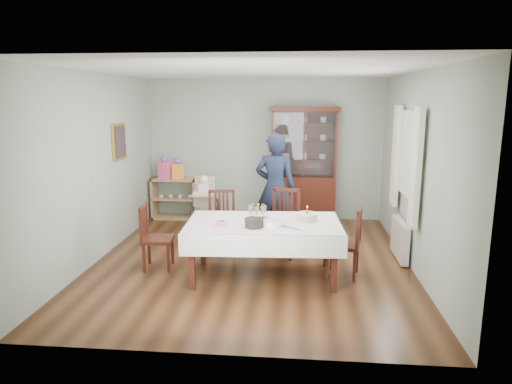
# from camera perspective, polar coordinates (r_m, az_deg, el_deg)

# --- Properties ---
(floor) EXTENTS (5.00, 5.00, 0.00)m
(floor) POSITION_cam_1_polar(r_m,az_deg,el_deg) (6.74, -0.52, -8.61)
(floor) COLOR #593319
(floor) RESTS_ON ground
(room_shell) EXTENTS (5.00, 5.00, 5.00)m
(room_shell) POSITION_cam_1_polar(r_m,az_deg,el_deg) (6.88, -0.10, 6.41)
(room_shell) COLOR #9EAA99
(room_shell) RESTS_ON floor
(dining_table) EXTENTS (2.06, 1.25, 0.76)m
(dining_table) POSITION_cam_1_polar(r_m,az_deg,el_deg) (6.04, 0.95, -7.18)
(dining_table) COLOR #481A12
(dining_table) RESTS_ON floor
(china_cabinet) EXTENTS (1.30, 0.48, 2.18)m
(china_cabinet) POSITION_cam_1_polar(r_m,az_deg,el_deg) (8.63, 5.95, 3.54)
(china_cabinet) COLOR #481A12
(china_cabinet) RESTS_ON floor
(sideboard) EXTENTS (0.90, 0.38, 0.80)m
(sideboard) POSITION_cam_1_polar(r_m,az_deg,el_deg) (9.10, -10.09, -0.78)
(sideboard) COLOR tan
(sideboard) RESTS_ON floor
(picture_frame) EXTENTS (0.04, 0.48, 0.58)m
(picture_frame) POSITION_cam_1_polar(r_m,az_deg,el_deg) (7.67, -16.74, 6.06)
(picture_frame) COLOR gold
(picture_frame) RESTS_ON room_shell
(window) EXTENTS (0.04, 1.02, 1.22)m
(window) POSITION_cam_1_polar(r_m,az_deg,el_deg) (6.82, 18.68, 4.44)
(window) COLOR white
(window) RESTS_ON room_shell
(curtain_left) EXTENTS (0.07, 0.30, 1.55)m
(curtain_left) POSITION_cam_1_polar(r_m,az_deg,el_deg) (6.22, 19.37, 2.82)
(curtain_left) COLOR silver
(curtain_left) RESTS_ON room_shell
(curtain_right) EXTENTS (0.07, 0.30, 1.55)m
(curtain_right) POSITION_cam_1_polar(r_m,az_deg,el_deg) (7.42, 17.09, 4.30)
(curtain_right) COLOR silver
(curtain_right) RESTS_ON room_shell
(radiator) EXTENTS (0.10, 0.80, 0.55)m
(radiator) POSITION_cam_1_polar(r_m,az_deg,el_deg) (7.06, 17.54, -5.64)
(radiator) COLOR white
(radiator) RESTS_ON floor
(chair_far_left) EXTENTS (0.50, 0.50, 0.94)m
(chair_far_left) POSITION_cam_1_polar(r_m,az_deg,el_deg) (7.04, -4.23, -5.32)
(chair_far_left) COLOR #481A12
(chair_far_left) RESTS_ON floor
(chair_far_right) EXTENTS (0.54, 0.54, 0.99)m
(chair_far_right) POSITION_cam_1_polar(r_m,az_deg,el_deg) (6.91, 3.32, -5.51)
(chair_far_right) COLOR #481A12
(chair_far_right) RESTS_ON floor
(chair_end_left) EXTENTS (0.45, 0.45, 0.91)m
(chair_end_left) POSITION_cam_1_polar(r_m,az_deg,el_deg) (6.54, -12.27, -7.03)
(chair_end_left) COLOR #481A12
(chair_end_left) RESTS_ON floor
(chair_end_right) EXTENTS (0.51, 0.51, 0.94)m
(chair_end_right) POSITION_cam_1_polar(r_m,az_deg,el_deg) (6.23, 10.96, -7.81)
(chair_end_right) COLOR #481A12
(chair_end_right) RESTS_ON floor
(woman) EXTENTS (0.70, 0.50, 1.80)m
(woman) POSITION_cam_1_polar(r_m,az_deg,el_deg) (7.41, 2.44, 0.48)
(woman) COLOR black
(woman) RESTS_ON floor
(high_chair) EXTENTS (0.49, 0.49, 1.05)m
(high_chair) POSITION_cam_1_polar(r_m,az_deg,el_deg) (7.87, -6.39, -2.56)
(high_chair) COLOR black
(high_chair) RESTS_ON floor
(champagne_tray) EXTENTS (0.33, 0.33, 0.20)m
(champagne_tray) POSITION_cam_1_polar(r_m,az_deg,el_deg) (6.01, 0.15, -2.93)
(champagne_tray) COLOR silver
(champagne_tray) RESTS_ON dining_table
(birthday_cake) EXTENTS (0.31, 0.31, 0.21)m
(birthday_cake) POSITION_cam_1_polar(r_m,az_deg,el_deg) (5.95, 6.39, -3.20)
(birthday_cake) COLOR white
(birthday_cake) RESTS_ON dining_table
(plate_stack_dark) EXTENTS (0.29, 0.29, 0.11)m
(plate_stack_dark) POSITION_cam_1_polar(r_m,az_deg,el_deg) (5.67, -0.28, -3.89)
(plate_stack_dark) COLOR black
(plate_stack_dark) RESTS_ON dining_table
(plate_stack_white) EXTENTS (0.25, 0.25, 0.09)m
(plate_stack_white) POSITION_cam_1_polar(r_m,az_deg,el_deg) (5.68, 2.01, -3.94)
(plate_stack_white) COLOR white
(plate_stack_white) RESTS_ON dining_table
(napkin_stack) EXTENTS (0.17, 0.17, 0.02)m
(napkin_stack) POSITION_cam_1_polar(r_m,az_deg,el_deg) (5.80, -4.46, -4.02)
(napkin_stack) COLOR pink
(napkin_stack) RESTS_ON dining_table
(cutlery) EXTENTS (0.11, 0.15, 0.01)m
(cutlery) POSITION_cam_1_polar(r_m,az_deg,el_deg) (5.93, -4.72, -3.73)
(cutlery) COLOR silver
(cutlery) RESTS_ON dining_table
(cake_knife) EXTENTS (0.27, 0.19, 0.01)m
(cake_knife) POSITION_cam_1_polar(r_m,az_deg,el_deg) (5.64, 4.43, -4.51)
(cake_knife) COLOR silver
(cake_knife) RESTS_ON dining_table
(gift_bag_pink) EXTENTS (0.28, 0.23, 0.44)m
(gift_bag_pink) POSITION_cam_1_polar(r_m,az_deg,el_deg) (9.02, -11.33, 2.92)
(gift_bag_pink) COLOR pink
(gift_bag_pink) RESTS_ON sideboard
(gift_bag_orange) EXTENTS (0.25, 0.20, 0.41)m
(gift_bag_orange) POSITION_cam_1_polar(r_m,az_deg,el_deg) (8.96, -9.76, 2.82)
(gift_bag_orange) COLOR orange
(gift_bag_orange) RESTS_ON sideboard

